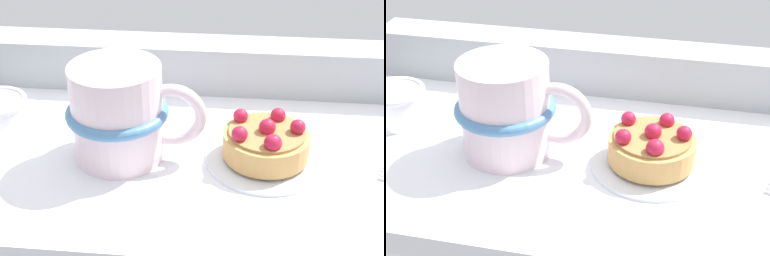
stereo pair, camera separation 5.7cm
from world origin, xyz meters
The scene contains 5 objects.
ground_plane centered at (0.00, 0.00, -1.25)cm, with size 70.70×33.95×2.50cm, color white.
window_rail_back centered at (0.00, 14.19, 3.01)cm, with size 69.29×5.57×6.03cm, color #9EA3A8.
dessert_plate centered at (2.71, -2.02, 0.34)cm, with size 12.28×12.28×0.73cm.
raspberry_tart centered at (2.70, -2.04, 2.33)cm, with size 8.75×8.75×4.17cm.
coffee_mug centered at (-11.99, -2.44, 5.09)cm, with size 14.18×10.37×10.15cm.
Camera 1 is at (0.01, -50.49, 33.03)cm, focal length 52.81 mm.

